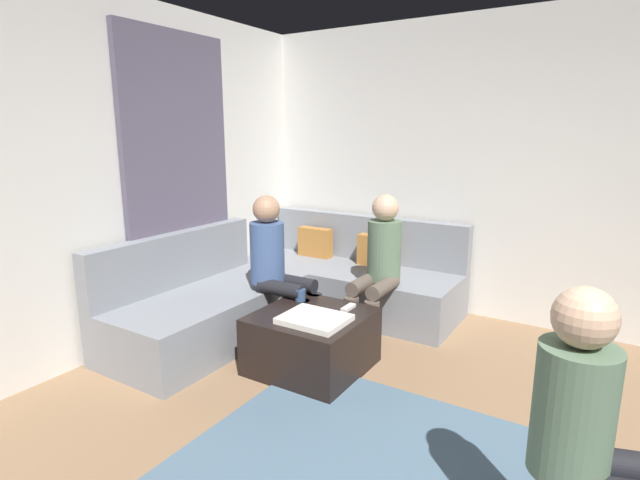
{
  "coord_description": "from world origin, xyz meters",
  "views": [
    {
      "loc": [
        0.38,
        -1.61,
        1.7
      ],
      "look_at": [
        -1.63,
        1.63,
        0.85
      ],
      "focal_mm": 27.45,
      "sensor_mm": 36.0,
      "label": 1
    }
  ],
  "objects_px": {
    "person_on_armchair": "(600,432)",
    "sectional_couch": "(293,290)",
    "ottoman": "(312,341)",
    "person_on_couch_back": "(379,261)",
    "game_remote": "(348,308)",
    "person_on_couch_side": "(277,263)",
    "coffee_mug": "(300,295)"
  },
  "relations": [
    {
      "from": "ottoman",
      "to": "person_on_couch_back",
      "type": "xyz_separation_m",
      "value": [
        0.17,
        0.76,
        0.45
      ]
    },
    {
      "from": "game_remote",
      "to": "person_on_armchair",
      "type": "distance_m",
      "value": 2.01
    },
    {
      "from": "person_on_armchair",
      "to": "sectional_couch",
      "type": "bearing_deg",
      "value": -140.09
    },
    {
      "from": "sectional_couch",
      "to": "ottoman",
      "type": "distance_m",
      "value": 0.97
    },
    {
      "from": "coffee_mug",
      "to": "person_on_armchair",
      "type": "relative_size",
      "value": 0.08
    },
    {
      "from": "sectional_couch",
      "to": "person_on_couch_side",
      "type": "bearing_deg",
      "value": -70.68
    },
    {
      "from": "sectional_couch",
      "to": "person_on_couch_back",
      "type": "distance_m",
      "value": 0.91
    },
    {
      "from": "sectional_couch",
      "to": "ottoman",
      "type": "xyz_separation_m",
      "value": [
        0.67,
        -0.71,
        -0.07
      ]
    },
    {
      "from": "game_remote",
      "to": "ottoman",
      "type": "bearing_deg",
      "value": -129.29
    },
    {
      "from": "coffee_mug",
      "to": "ottoman",
      "type": "bearing_deg",
      "value": -39.29
    },
    {
      "from": "coffee_mug",
      "to": "person_on_armchair",
      "type": "bearing_deg",
      "value": -28.14
    },
    {
      "from": "ottoman",
      "to": "person_on_couch_back",
      "type": "distance_m",
      "value": 0.9
    },
    {
      "from": "person_on_couch_back",
      "to": "person_on_armchair",
      "type": "xyz_separation_m",
      "value": [
        1.66,
        -1.68,
        -0.01
      ]
    },
    {
      "from": "sectional_couch",
      "to": "coffee_mug",
      "type": "height_order",
      "value": "sectional_couch"
    },
    {
      "from": "coffee_mug",
      "to": "game_remote",
      "type": "distance_m",
      "value": 0.4
    },
    {
      "from": "sectional_couch",
      "to": "person_on_armchair",
      "type": "bearing_deg",
      "value": -33.04
    },
    {
      "from": "game_remote",
      "to": "person_on_couch_back",
      "type": "height_order",
      "value": "person_on_couch_back"
    },
    {
      "from": "sectional_couch",
      "to": "person_on_armchair",
      "type": "distance_m",
      "value": 3.0
    },
    {
      "from": "coffee_mug",
      "to": "game_remote",
      "type": "xyz_separation_m",
      "value": [
        0.4,
        0.04,
        -0.04
      ]
    },
    {
      "from": "game_remote",
      "to": "person_on_couch_back",
      "type": "distance_m",
      "value": 0.59
    },
    {
      "from": "coffee_mug",
      "to": "person_on_couch_back",
      "type": "distance_m",
      "value": 0.72
    },
    {
      "from": "ottoman",
      "to": "game_remote",
      "type": "distance_m",
      "value": 0.36
    },
    {
      "from": "coffee_mug",
      "to": "person_on_armchair",
      "type": "height_order",
      "value": "person_on_armchair"
    },
    {
      "from": "person_on_armchair",
      "to": "person_on_couch_side",
      "type": "bearing_deg",
      "value": -134.15
    },
    {
      "from": "person_on_couch_side",
      "to": "person_on_armchair",
      "type": "xyz_separation_m",
      "value": [
        2.35,
        -1.2,
        -0.01
      ]
    },
    {
      "from": "person_on_couch_side",
      "to": "coffee_mug",
      "type": "bearing_deg",
      "value": 70.51
    },
    {
      "from": "person_on_couch_back",
      "to": "person_on_couch_side",
      "type": "xyz_separation_m",
      "value": [
        -0.68,
        -0.48,
        0.0
      ]
    },
    {
      "from": "sectional_couch",
      "to": "person_on_armchair",
      "type": "height_order",
      "value": "person_on_armchair"
    },
    {
      "from": "ottoman",
      "to": "game_remote",
      "type": "bearing_deg",
      "value": 50.71
    },
    {
      "from": "sectional_couch",
      "to": "person_on_armchair",
      "type": "relative_size",
      "value": 2.16
    },
    {
      "from": "person_on_couch_back",
      "to": "person_on_couch_side",
      "type": "distance_m",
      "value": 0.83
    },
    {
      "from": "person_on_couch_side",
      "to": "person_on_armchair",
      "type": "relative_size",
      "value": 1.02
    }
  ]
}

